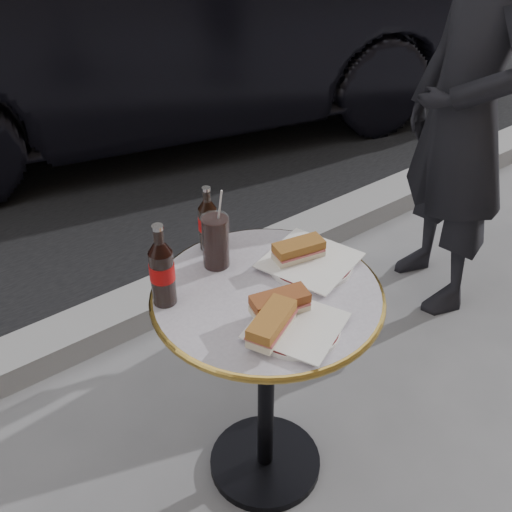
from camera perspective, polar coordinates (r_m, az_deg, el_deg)
ground at (r=2.22m, az=0.81°, el=-18.03°), size 80.00×80.00×0.00m
curb at (r=2.73m, az=-10.79°, el=-4.77°), size 40.00×0.20×0.12m
bistro_table at (r=1.94m, az=0.90°, el=-11.64°), size 0.62×0.62×0.73m
plate_left at (r=1.58m, az=3.59°, el=-6.39°), size 0.27×0.27×0.01m
plate_right at (r=1.79m, az=4.80°, el=-0.58°), size 0.28×0.28×0.01m
sandwich_left_a at (r=1.53m, az=1.40°, el=-6.12°), size 0.17×0.13×0.05m
sandwich_left_b at (r=1.59m, az=2.13°, el=-4.30°), size 0.16×0.10×0.05m
sandwich_right at (r=1.78m, az=3.81°, el=0.45°), size 0.15×0.09×0.05m
cola_bottle_left at (r=1.61m, az=-8.41°, el=-0.78°), size 0.09×0.09×0.23m
cola_bottle_right at (r=1.80m, az=-4.32°, el=3.37°), size 0.07×0.07×0.20m
cola_glass at (r=1.74m, az=-3.60°, el=1.32°), size 0.09×0.09×0.16m
parked_car at (r=4.19m, az=-8.36°, el=20.10°), size 2.45×4.41×1.37m
pedestrian at (r=2.58m, az=18.04°, el=11.69°), size 0.57×0.69×1.63m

